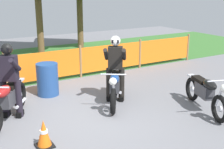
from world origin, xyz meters
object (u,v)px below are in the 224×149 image
object	(u,v)px
motorcycle_lead	(115,86)
traffic_cone	(44,134)
motorcycle_trailing	(8,100)
rider_trailing	(9,78)
rider_lead	(115,65)
spare_drum	(48,79)
motorcycle_third	(205,92)

from	to	relation	value
motorcycle_lead	traffic_cone	distance (m)	2.54
motorcycle_trailing	rider_trailing	size ratio (longest dim) A/B	1.07
rider_lead	traffic_cone	world-z (taller)	rider_lead
spare_drum	traffic_cone	bearing A→B (deg)	-110.67
motorcycle_trailing	motorcycle_third	world-z (taller)	motorcycle_trailing
rider_lead	spare_drum	distance (m)	1.95
motorcycle_third	rider_lead	world-z (taller)	rider_lead
motorcycle_trailing	spare_drum	bearing A→B (deg)	165.30
motorcycle_third	rider_lead	bearing A→B (deg)	-118.86
rider_lead	rider_trailing	world-z (taller)	same
motorcycle_trailing	spare_drum	xyz separation A→B (m)	(1.29, 1.15, -0.04)
motorcycle_third	rider_trailing	world-z (taller)	rider_trailing
traffic_cone	spare_drum	bearing A→B (deg)	69.33
motorcycle_trailing	traffic_cone	bearing A→B (deg)	44.67
traffic_cone	motorcycle_lead	bearing A→B (deg)	27.79
motorcycle_trailing	motorcycle_third	xyz separation A→B (m)	(4.13, -1.81, -0.03)
motorcycle_third	rider_trailing	size ratio (longest dim) A/B	1.12
motorcycle_third	rider_trailing	xyz separation A→B (m)	(-4.02, 1.98, 0.46)
traffic_cone	motorcycle_trailing	bearing A→B (deg)	101.01
motorcycle_lead	traffic_cone	xyz separation A→B (m)	(-2.24, -1.18, -0.20)
motorcycle_lead	rider_lead	distance (m)	0.54
motorcycle_trailing	traffic_cone	world-z (taller)	motorcycle_trailing
rider_lead	rider_trailing	bearing A→B (deg)	-62.47
motorcycle_lead	rider_lead	bearing A→B (deg)	-179.49
motorcycle_third	spare_drum	xyz separation A→B (m)	(-2.84, 2.96, -0.01)
motorcycle_lead	traffic_cone	world-z (taller)	motorcycle_lead
motorcycle_trailing	rider_lead	world-z (taller)	rider_lead
motorcycle_third	traffic_cone	size ratio (longest dim) A/B	3.57
motorcycle_third	spare_drum	size ratio (longest dim) A/B	2.15
rider_lead	spare_drum	bearing A→B (deg)	-98.97
rider_trailing	traffic_cone	xyz separation A→B (m)	(0.18, -1.67, -0.66)
rider_lead	rider_trailing	distance (m)	2.56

